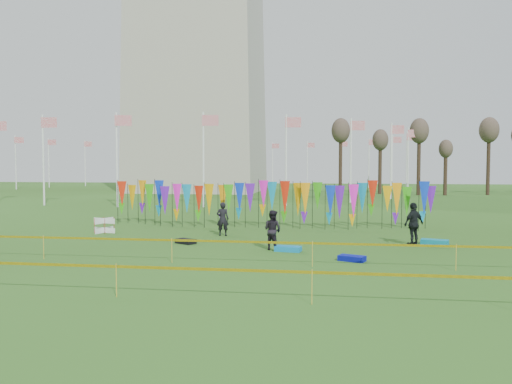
# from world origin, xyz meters

# --- Properties ---
(ground) EXTENTS (160.00, 160.00, 0.00)m
(ground) POSITION_xyz_m (0.00, 0.00, 0.00)
(ground) COLOR #274A15
(ground) RESTS_ON ground
(flagpole_ring) EXTENTS (57.40, 56.16, 8.00)m
(flagpole_ring) POSITION_xyz_m (-14.00, 48.00, 4.00)
(flagpole_ring) COLOR white
(flagpole_ring) RESTS_ON ground
(banner_row) EXTENTS (18.64, 0.64, 2.52)m
(banner_row) POSITION_xyz_m (0.28, 8.10, 1.64)
(banner_row) COLOR black
(banner_row) RESTS_ON ground
(caution_tape_near) EXTENTS (26.00, 0.02, 0.90)m
(caution_tape_near) POSITION_xyz_m (-0.22, -2.83, 0.78)
(caution_tape_near) COLOR yellow
(caution_tape_near) RESTS_ON ground
(caution_tape_far) EXTENTS (26.00, 0.02, 0.90)m
(caution_tape_far) POSITION_xyz_m (-0.22, -7.57, 0.78)
(caution_tape_far) COLOR yellow
(caution_tape_far) RESTS_ON ground
(box_kite) EXTENTS (0.71, 0.71, 0.79)m
(box_kite) POSITION_xyz_m (-7.93, 4.45, 0.39)
(box_kite) COLOR red
(box_kite) RESTS_ON ground
(person_left) EXTENTS (0.64, 0.48, 1.68)m
(person_left) POSITION_xyz_m (-1.60, 4.28, 0.84)
(person_left) COLOR black
(person_left) RESTS_ON ground
(person_mid) EXTENTS (0.95, 0.84, 1.66)m
(person_mid) POSITION_xyz_m (1.32, 0.45, 0.83)
(person_mid) COLOR black
(person_mid) RESTS_ON ground
(person_right) EXTENTS (1.25, 1.19, 1.89)m
(person_right) POSITION_xyz_m (7.34, 2.50, 0.94)
(person_right) COLOR black
(person_right) RESTS_ON ground
(kite_bag_turquoise) EXTENTS (1.12, 0.70, 0.21)m
(kite_bag_turquoise) POSITION_xyz_m (1.99, 0.19, 0.10)
(kite_bag_turquoise) COLOR #0D86CF
(kite_bag_turquoise) RESTS_ON ground
(kite_bag_blue) EXTENTS (1.07, 0.83, 0.20)m
(kite_bag_blue) POSITION_xyz_m (4.47, -1.56, 0.10)
(kite_bag_blue) COLOR #09129E
(kite_bag_blue) RESTS_ON ground
(kite_bag_black) EXTENTS (1.03, 0.89, 0.21)m
(kite_bag_black) POSITION_xyz_m (-2.73, 1.56, 0.10)
(kite_bag_black) COLOR black
(kite_bag_black) RESTS_ON ground
(kite_bag_teal) EXTENTS (1.27, 0.89, 0.22)m
(kite_bag_teal) POSITION_xyz_m (8.31, 2.87, 0.11)
(kite_bag_teal) COLOR #0B85A4
(kite_bag_teal) RESTS_ON ground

